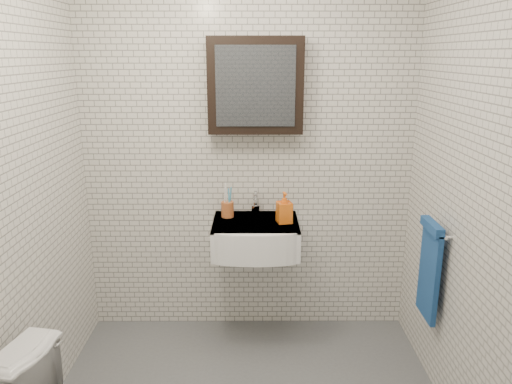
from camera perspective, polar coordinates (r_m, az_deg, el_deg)
room_shell at (r=2.31m, az=-1.26°, el=4.87°), size 2.22×2.02×2.51m
washbasin at (r=3.21m, az=-0.05°, el=-5.20°), size 0.55×0.50×0.20m
faucet at (r=3.35m, az=-0.06°, el=-1.42°), size 0.06×0.20×0.15m
mirror_cabinet at (r=3.20m, az=-0.06°, el=12.06°), size 0.60×0.15×0.60m
towel_rail at (r=3.04m, az=19.25°, el=-8.01°), size 0.09×0.30×0.58m
toothbrush_cup at (r=3.30m, az=-3.28°, el=-1.90°), size 0.09×0.09×0.23m
soap_bottle at (r=3.18m, az=3.26°, el=-1.78°), size 0.11×0.11×0.20m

